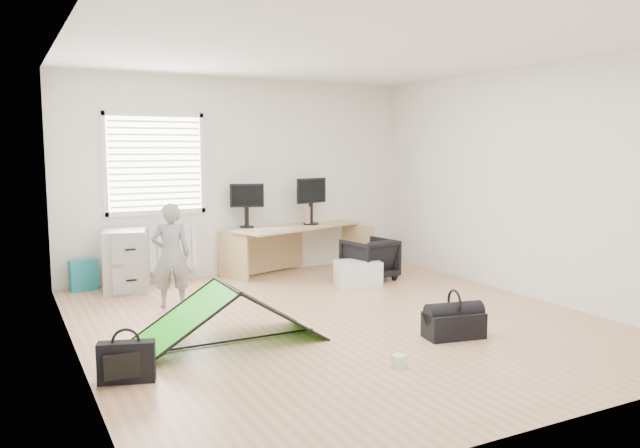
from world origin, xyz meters
name	(u,v)px	position (x,y,z in m)	size (l,w,h in m)	color
ground	(338,320)	(0.00, 0.00, 0.00)	(5.50, 5.50, 0.00)	tan
back_wall	(242,177)	(0.00, 2.75, 1.35)	(5.00, 0.02, 2.70)	silver
window	(155,164)	(-1.20, 2.71, 1.55)	(1.20, 0.06, 1.20)	silver
radiator	(159,248)	(-1.20, 2.67, 0.45)	(1.00, 0.12, 0.60)	silver
desk	(298,249)	(0.69, 2.39, 0.34)	(1.97, 0.63, 0.67)	tan
filing_cabinet	(126,260)	(-1.68, 2.37, 0.38)	(0.49, 0.65, 0.76)	#9FA1A4
monitor_left	(247,211)	(-0.02, 2.54, 0.89)	(0.46, 0.10, 0.44)	black
monitor_right	(311,207)	(0.91, 2.44, 0.91)	(0.51, 0.11, 0.48)	black
keyboard	(273,229)	(0.20, 2.15, 0.68)	(0.46, 0.16, 0.02)	beige
thermos	(308,216)	(0.85, 2.41, 0.80)	(0.07, 0.07, 0.25)	#B36477
office_chair	(370,259)	(1.33, 1.53, 0.28)	(0.59, 0.61, 0.56)	black
person	(171,255)	(-1.37, 1.32, 0.58)	(0.42, 0.28, 1.16)	gray
kite	(227,315)	(-1.25, -0.20, 0.26)	(1.71, 0.75, 0.53)	#1CDB14
storage_crate	(358,273)	(1.03, 1.33, 0.16)	(0.56, 0.39, 0.31)	white
tote_bag	(83,275)	(-2.15, 2.63, 0.19)	(0.32, 0.14, 0.39)	teal
laptop_bag	(127,362)	(-2.24, -0.76, 0.16)	(0.42, 0.13, 0.31)	black
white_box	(399,361)	(-0.23, -1.43, 0.05)	(0.10, 0.10, 0.10)	silver
duffel_bag	(454,325)	(0.67, -1.01, 0.12)	(0.54, 0.28, 0.24)	black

